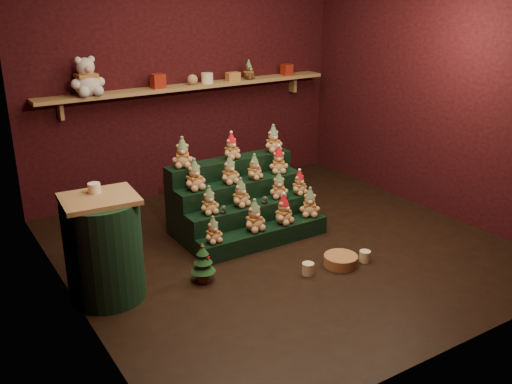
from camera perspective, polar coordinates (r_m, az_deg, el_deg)
ground at (r=5.62m, az=2.61°, el=-5.48°), size 4.00×4.00×0.00m
back_wall at (r=6.92m, az=-7.13°, el=11.48°), size 4.00×0.10×2.80m
front_wall at (r=3.74m, az=21.22°, el=2.67°), size 4.00×0.10×2.80m
left_wall at (r=4.35m, az=-19.93°, el=5.20°), size 0.10×4.00×2.80m
right_wall at (r=6.55m, az=17.95°, el=10.17°), size 0.10×4.00×2.80m
back_shelf at (r=6.78m, az=-6.43°, el=10.42°), size 3.60×0.26×0.24m
riser_tier_front at (r=5.62m, az=0.80°, el=-4.47°), size 1.40×0.22×0.18m
riser_tier_midfront at (r=5.75m, az=-0.39°, el=-2.88°), size 1.40×0.22×0.36m
riser_tier_midback at (r=5.89m, az=-1.53°, el=-1.36°), size 1.40×0.22×0.54m
riser_tier_back at (r=6.04m, az=-2.61°, el=0.09°), size 1.40×0.22×0.72m
teddy_0 at (r=5.25m, az=-4.31°, el=-3.79°), size 0.19×0.17×0.25m
teddy_1 at (r=5.47m, az=-0.16°, el=-2.37°), size 0.24×0.22×0.31m
teddy_2 at (r=5.64m, az=2.77°, el=-1.73°), size 0.27×0.26×0.30m
teddy_3 at (r=5.84m, az=5.40°, el=-1.02°), size 0.28×0.27×0.30m
teddy_4 at (r=5.43m, az=-4.71°, el=-0.84°), size 0.19×0.17×0.27m
teddy_5 at (r=5.59m, az=-1.55°, el=-0.06°), size 0.24×0.23×0.28m
teddy_6 at (r=5.81m, az=2.30°, el=0.68°), size 0.24×0.23×0.27m
teddy_7 at (r=5.93m, az=4.35°, el=0.96°), size 0.21×0.20×0.25m
teddy_8 at (r=5.53m, az=-6.18°, el=1.73°), size 0.24×0.22×0.30m
teddy_9 at (r=5.69m, az=-2.65°, el=2.22°), size 0.21×0.19×0.28m
teddy_10 at (r=5.82m, az=-0.17°, el=2.53°), size 0.23×0.23×0.25m
teddy_11 at (r=6.01m, az=2.28°, el=3.24°), size 0.26×0.25×0.28m
teddy_12 at (r=5.65m, az=-7.36°, el=3.93°), size 0.27×0.26×0.30m
teddy_13 at (r=5.88m, az=-2.48°, el=4.60°), size 0.22×0.20×0.27m
teddy_14 at (r=6.14m, az=1.73°, el=5.36°), size 0.21×0.20×0.28m
snow_globe_a at (r=5.45m, az=-3.26°, el=-1.74°), size 0.06×0.06×0.08m
snow_globe_b at (r=5.68m, az=0.89°, el=-0.78°), size 0.06×0.06×0.08m
snow_globe_c at (r=5.81m, az=2.94°, el=-0.33°), size 0.06×0.06×0.08m
side_table at (r=4.74m, az=-14.96°, el=-5.48°), size 0.61×0.61×0.88m
table_ornament at (r=4.65m, az=-15.88°, el=0.39°), size 0.10×0.10×0.08m
mini_christmas_tree at (r=4.95m, az=-5.32°, el=-7.05°), size 0.21×0.21×0.36m
mug_left at (r=5.12m, az=5.23°, el=-7.65°), size 0.11×0.11×0.11m
mug_right at (r=5.41m, az=10.83°, el=-6.32°), size 0.10×0.10×0.10m
wicker_basket at (r=5.31m, az=8.46°, el=-6.78°), size 0.38×0.38×0.10m
white_bear at (r=6.27m, az=-16.67°, el=11.51°), size 0.38×0.35×0.51m
brown_bear at (r=7.09m, az=-0.74°, el=12.10°), size 0.20×0.19×0.22m
gift_tin_red_a at (r=6.57m, az=-9.78°, el=10.88°), size 0.14×0.14×0.16m
gift_tin_cream at (r=6.83m, az=-4.91°, el=11.28°), size 0.14×0.14×0.12m
gift_tin_red_b at (r=7.42m, az=3.09°, el=12.12°), size 0.12×0.12×0.14m
shelf_plush_ball at (r=6.74m, az=-6.37°, el=11.11°), size 0.12×0.12×0.12m
scarf_gift_box at (r=7.00m, az=-2.31°, el=11.47°), size 0.16×0.10×0.10m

